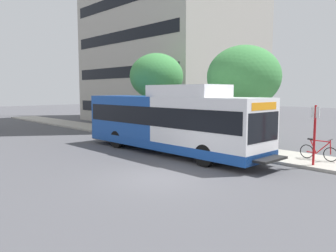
% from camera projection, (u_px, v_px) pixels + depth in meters
% --- Properties ---
extents(ground_plane, '(120.00, 120.00, 0.00)m').
position_uv_depth(ground_plane, '(65.00, 151.00, 18.59)').
color(ground_plane, '#4C4C51').
extents(sidewalk_curb, '(3.00, 56.00, 0.14)m').
position_uv_depth(sidewalk_curb, '(178.00, 141.00, 21.90)').
color(sidewalk_curb, '#A8A399').
rests_on(sidewalk_curb, ground).
extents(transit_bus, '(2.58, 12.25, 3.65)m').
position_uv_depth(transit_bus, '(169.00, 122.00, 17.87)').
color(transit_bus, white).
rests_on(transit_bus, ground).
extents(bus_stop_sign_pole, '(0.10, 0.36, 2.60)m').
position_uv_depth(bus_stop_sign_pole, '(315.00, 131.00, 14.24)').
color(bus_stop_sign_pole, red).
rests_on(bus_stop_sign_pole, sidewalk_curb).
extents(bicycle_parked, '(0.52, 1.76, 1.02)m').
position_uv_depth(bicycle_parked, '(319.00, 151.00, 15.43)').
color(bicycle_parked, black).
rests_on(bicycle_parked, sidewalk_curb).
extents(street_tree_near_stop, '(4.21, 4.21, 5.80)m').
position_uv_depth(street_tree_near_stop, '(244.00, 77.00, 19.00)').
color(street_tree_near_stop, '#4C3823').
rests_on(street_tree_near_stop, sidewalk_curb).
extents(street_tree_mid_block, '(3.90, 3.90, 5.94)m').
position_uv_depth(street_tree_mid_block, '(156.00, 76.00, 24.14)').
color(street_tree_mid_block, '#4C3823').
rests_on(street_tree_mid_block, sidewalk_curb).
extents(lattice_comm_tower, '(1.10, 1.10, 28.22)m').
position_uv_depth(lattice_comm_tower, '(100.00, 47.00, 45.63)').
color(lattice_comm_tower, '#B7B7BC').
rests_on(lattice_comm_tower, ground).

